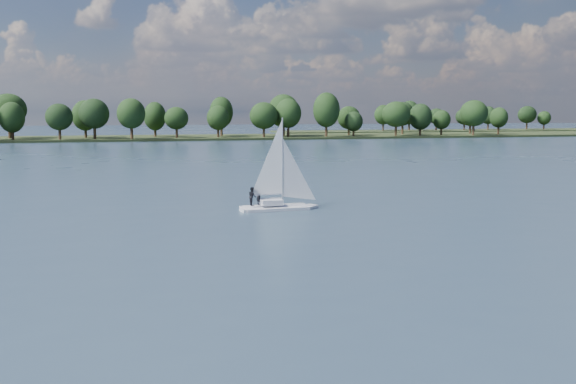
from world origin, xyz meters
name	(u,v)px	position (x,y,z in m)	size (l,w,h in m)	color
ground	(227,163)	(0.00, 100.00, 0.00)	(700.00, 700.00, 0.00)	#233342
far_shore	(174,139)	(0.00, 212.00, 0.00)	(660.00, 40.00, 1.50)	black
far_shore_back	(495,131)	(160.00, 260.00, 0.00)	(220.00, 30.00, 1.40)	black
sailboat	(275,184)	(-5.16, 41.59, 2.61)	(7.22, 2.41, 9.37)	silver
treeline	(167,116)	(-2.51, 208.26, 8.16)	(562.57, 73.79, 18.70)	black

